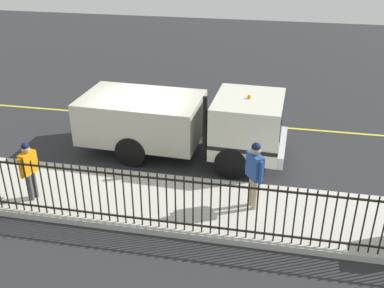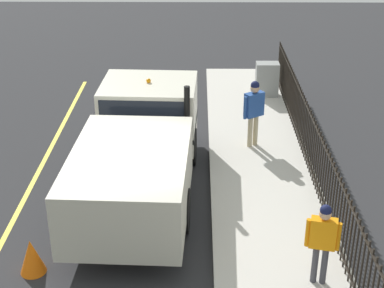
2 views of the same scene
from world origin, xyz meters
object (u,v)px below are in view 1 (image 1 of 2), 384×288
(pedestrian_distant, at_px, (29,165))
(traffic_cone, at_px, (118,116))
(work_truck, at_px, (192,120))
(worker_standing, at_px, (255,169))

(pedestrian_distant, xyz_separation_m, traffic_cone, (-5.33, 0.45, -0.81))
(work_truck, relative_size, worker_standing, 3.55)
(work_truck, distance_m, traffic_cone, 3.72)
(work_truck, bearing_deg, worker_standing, 39.61)
(worker_standing, height_order, traffic_cone, worker_standing)
(pedestrian_distant, bearing_deg, worker_standing, -69.24)
(work_truck, relative_size, pedestrian_distant, 3.97)
(pedestrian_distant, relative_size, traffic_cone, 2.31)
(pedestrian_distant, bearing_deg, work_truck, -32.06)
(traffic_cone, bearing_deg, worker_standing, 48.70)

